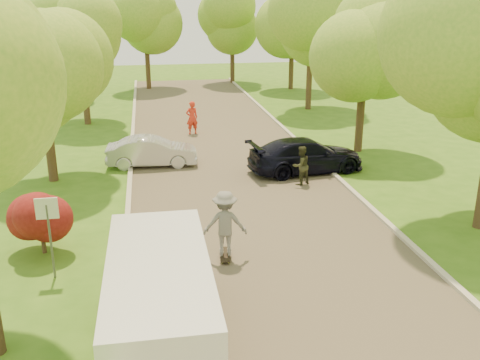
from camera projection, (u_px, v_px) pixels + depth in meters
ground at (320, 348)px, 10.97m from camera, size 100.00×100.00×0.00m
road at (248, 206)px, 18.42m from camera, size 8.00×60.00×0.01m
curb_left at (128, 212)px, 17.74m from camera, size 0.18×60.00×0.12m
curb_right at (359, 197)px, 19.06m from camera, size 0.18×60.00×0.12m
street_sign at (48, 221)px, 13.24m from camera, size 0.55×0.06×2.17m
red_shrub at (40, 217)px, 14.71m from camera, size 1.70×1.70×1.95m
tree_l_midb at (45, 62)px, 19.55m from camera, size 4.30×4.20×6.62m
tree_l_far at (83, 24)px, 28.65m from camera, size 4.92×4.80×7.79m
tree_r_midb at (370, 44)px, 23.51m from camera, size 4.51×4.40×7.01m
tree_r_far at (315, 15)px, 32.63m from camera, size 5.33×5.20×8.34m
tree_bg_a at (58, 21)px, 35.77m from camera, size 5.12×5.00×7.72m
tree_bg_b at (296, 15)px, 40.34m from camera, size 5.12×5.00×7.95m
tree_bg_c at (148, 22)px, 40.57m from camera, size 4.92×4.80×7.33m
tree_bg_d at (235, 17)px, 43.48m from camera, size 5.12×5.00×7.72m
minivan at (160, 301)px, 10.77m from camera, size 2.08×5.22×1.94m
silver_sedan at (152, 152)px, 22.65m from camera, size 3.86×1.52×1.25m
dark_sedan at (306, 155)px, 21.85m from camera, size 5.01×2.56×1.39m
longboard at (225, 255)px, 14.71m from camera, size 0.40×0.97×0.11m
skateboarder at (225, 223)px, 14.41m from camera, size 1.27×0.85×1.84m
person_striped at (192, 118)px, 27.86m from camera, size 0.72×0.56×1.74m
person_olive at (301, 166)px, 20.31m from camera, size 0.91×0.82×1.52m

